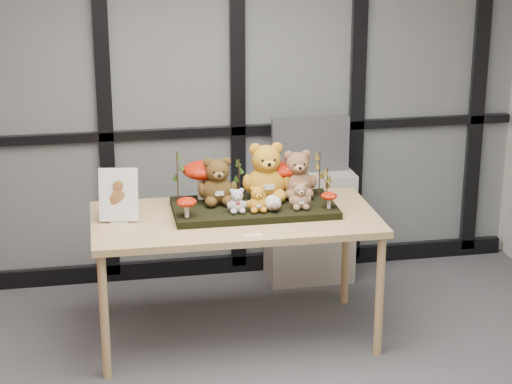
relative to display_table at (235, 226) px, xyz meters
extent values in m
plane|color=beige|center=(-0.26, 1.06, 0.67)|extent=(5.00, 0.00, 5.00)
cube|color=#2D383F|center=(-0.26, 1.03, 0.67)|extent=(4.90, 0.02, 2.70)
cube|color=black|center=(-0.26, 1.03, -0.67)|extent=(4.90, 0.06, 0.12)
cube|color=black|center=(-0.26, 1.03, 0.32)|extent=(4.90, 0.06, 0.06)
cube|color=black|center=(-0.71, 1.03, 0.67)|extent=(0.10, 0.06, 2.70)
cube|color=black|center=(0.19, 1.03, 0.67)|extent=(0.10, 0.06, 2.70)
cube|color=black|center=(1.04, 1.03, 0.67)|extent=(0.10, 0.06, 2.70)
cube|color=black|center=(1.94, 1.03, 0.67)|extent=(0.10, 0.06, 2.70)
cube|color=tan|center=(0.00, 0.00, 0.04)|extent=(1.69, 0.86, 0.04)
cylinder|color=tan|center=(-0.80, -0.36, -0.35)|extent=(0.05, 0.05, 0.75)
cylinder|color=tan|center=(-0.79, 0.38, -0.35)|extent=(0.05, 0.05, 0.75)
cylinder|color=tan|center=(0.79, -0.38, -0.35)|extent=(0.05, 0.05, 0.75)
cylinder|color=tan|center=(0.80, 0.36, -0.35)|extent=(0.05, 0.05, 0.75)
cube|color=black|center=(0.13, 0.06, 0.09)|extent=(0.97, 0.50, 0.04)
cube|color=silver|center=(-0.67, 0.03, 0.07)|extent=(0.11, 0.07, 0.01)
cube|color=white|center=(-0.67, 0.03, 0.23)|extent=(0.23, 0.10, 0.31)
ellipsoid|color=brown|center=(-0.67, 0.02, 0.20)|extent=(0.10, 0.01, 0.11)
ellipsoid|color=brown|center=(-0.67, 0.02, 0.28)|extent=(0.06, 0.01, 0.06)
cube|color=white|center=(0.05, -0.34, 0.07)|extent=(0.09, 0.03, 0.00)
cube|color=#A29C91|center=(0.66, 0.81, -0.33)|extent=(0.59, 0.34, 0.78)
cube|color=#4C4E53|center=(0.66, 0.83, 0.25)|extent=(0.54, 0.06, 0.38)
cube|color=black|center=(0.66, 0.81, 0.25)|extent=(0.47, 0.00, 0.31)
camera|label=1|loc=(-0.84, -5.10, 1.89)|focal=65.00mm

